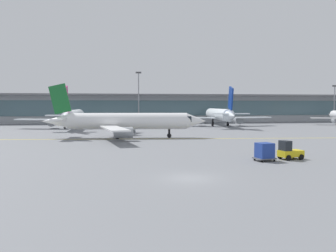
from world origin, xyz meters
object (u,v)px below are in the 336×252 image
(baggage_tug, at_px, (289,151))
(apron_light_mast_1, at_px, (139,96))
(gate_airplane_2, at_px, (219,115))
(cargo_dolly_lead, at_px, (265,151))
(taxiing_regional_jet, at_px, (126,122))
(gate_airplane_1, at_px, (74,116))
(apron_light_mast_2, at_px, (334,102))

(baggage_tug, distance_m, apron_light_mast_1, 76.10)
(gate_airplane_2, relative_size, cargo_dolly_lead, 13.59)
(taxiing_regional_jet, bearing_deg, gate_airplane_2, 55.32)
(gate_airplane_1, distance_m, cargo_dolly_lead, 62.62)
(gate_airplane_1, relative_size, apron_light_mast_1, 1.88)
(baggage_tug, height_order, apron_light_mast_1, apron_light_mast_1)
(baggage_tug, xyz_separation_m, cargo_dolly_lead, (-3.14, -0.63, 0.16))
(gate_airplane_1, relative_size, cargo_dolly_lead, 13.08)
(gate_airplane_1, distance_m, apron_light_mast_2, 87.43)
(apron_light_mast_2, bearing_deg, apron_light_mast_1, 179.57)
(cargo_dolly_lead, xyz_separation_m, apron_light_mast_1, (-8.91, 75.33, 7.89))
(gate_airplane_2, distance_m, taxiing_regional_jet, 42.41)
(apron_light_mast_1, bearing_deg, gate_airplane_2, -33.69)
(gate_airplane_1, bearing_deg, apron_light_mast_1, -43.43)
(cargo_dolly_lead, distance_m, apron_light_mast_2, 95.26)
(baggage_tug, xyz_separation_m, apron_light_mast_1, (-12.05, 74.70, 8.05))
(gate_airplane_2, xyz_separation_m, cargo_dolly_lead, (-13.20, -60.59, -2.15))
(taxiing_regional_jet, distance_m, cargo_dolly_lead, 31.53)
(taxiing_regional_jet, height_order, apron_light_mast_1, apron_light_mast_1)
(cargo_dolly_lead, relative_size, apron_light_mast_2, 0.19)
(cargo_dolly_lead, bearing_deg, gate_airplane_2, 66.36)
(gate_airplane_2, distance_m, apron_light_mast_1, 27.19)
(baggage_tug, bearing_deg, taxiing_regional_jet, 110.72)
(gate_airplane_1, xyz_separation_m, baggage_tug, (29.90, -55.95, -2.20))
(cargo_dolly_lead, height_order, apron_light_mast_2, apron_light_mast_2)
(gate_airplane_2, bearing_deg, taxiing_regional_jet, 143.85)
(gate_airplane_1, bearing_deg, cargo_dolly_lead, -154.53)
(apron_light_mast_1, bearing_deg, apron_light_mast_2, -0.43)
(gate_airplane_1, bearing_deg, taxiing_regional_jet, -155.83)
(gate_airplane_1, height_order, apron_light_mast_1, apron_light_mast_1)
(baggage_tug, height_order, cargo_dolly_lead, baggage_tug)
(apron_light_mast_2, bearing_deg, gate_airplane_1, -167.94)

